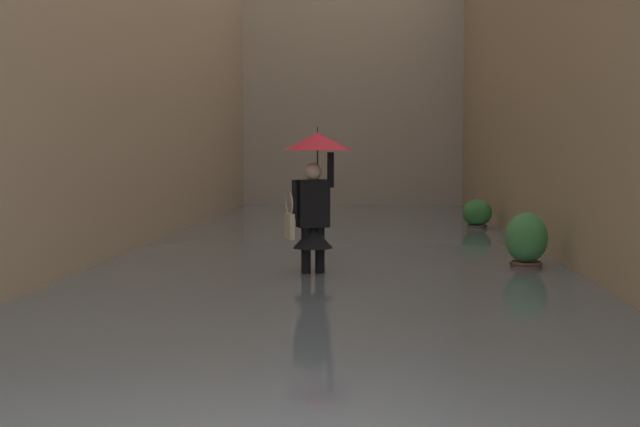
% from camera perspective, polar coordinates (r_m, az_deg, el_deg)
% --- Properties ---
extents(ground_plane, '(60.00, 60.00, 0.00)m').
position_cam_1_polar(ground_plane, '(13.89, 1.16, -2.99)').
color(ground_plane, gray).
extents(flood_water, '(7.00, 27.00, 0.21)m').
position_cam_1_polar(flood_water, '(13.88, 1.17, -2.55)').
color(flood_water, slate).
rests_on(flood_water, ground_plane).
extents(person_wading, '(0.84, 0.84, 2.03)m').
position_cam_1_polar(person_wading, '(10.62, -0.36, 1.95)').
color(person_wading, black).
rests_on(person_wading, ground_plane).
extents(potted_plant_far_left, '(0.55, 0.55, 0.93)m').
position_cam_1_polar(potted_plant_far_left, '(11.56, 13.52, -2.00)').
color(potted_plant_far_left, brown).
rests_on(potted_plant_far_left, ground_plane).
extents(potted_plant_near_left, '(0.58, 0.58, 0.79)m').
position_cam_1_polar(potted_plant_near_left, '(17.11, 10.37, -0.20)').
color(potted_plant_near_left, '#66605B').
rests_on(potted_plant_near_left, ground_plane).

